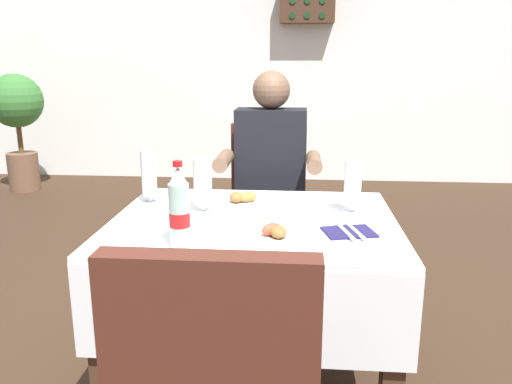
{
  "coord_description": "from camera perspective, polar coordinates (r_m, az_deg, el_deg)",
  "views": [
    {
      "loc": [
        0.26,
        -1.84,
        1.31
      ],
      "look_at": [
        0.11,
        0.1,
        0.81
      ],
      "focal_mm": 35.88,
      "sensor_mm": 36.0,
      "label": 1
    }
  ],
  "objects": [
    {
      "name": "seated_diner_far",
      "position": [
        2.63,
        1.58,
        1.32
      ],
      "size": [
        0.5,
        0.46,
        1.26
      ],
      "color": "#282D42",
      "rests_on": "ground"
    },
    {
      "name": "beer_glass_middle",
      "position": [
        2.02,
        10.72,
        0.51
      ],
      "size": [
        0.07,
        0.07,
        0.2
      ],
      "color": "white",
      "rests_on": "main_dining_table"
    },
    {
      "name": "plate_far_diner",
      "position": [
        2.13,
        -1.15,
        -0.98
      ],
      "size": [
        0.24,
        0.24,
        0.06
      ],
      "color": "white",
      "rests_on": "main_dining_table"
    },
    {
      "name": "wall_bottle_rack",
      "position": [
        5.61,
        5.75,
        20.35
      ],
      "size": [
        0.56,
        0.21,
        0.42
      ],
      "color": "#472D1E"
    },
    {
      "name": "plate_near_camera",
      "position": [
        1.73,
        1.5,
        -4.63
      ],
      "size": [
        0.23,
        0.23,
        0.05
      ],
      "color": "white",
      "rests_on": "main_dining_table"
    },
    {
      "name": "potted_plant_corner",
      "position": [
        5.73,
        -25.08,
        7.8
      ],
      "size": [
        0.53,
        0.53,
        1.19
      ],
      "color": "brown",
      "rests_on": "ground"
    },
    {
      "name": "main_dining_table",
      "position": [
        1.99,
        -0.24,
        -7.73
      ],
      "size": [
        1.07,
        0.87,
        0.73
      ],
      "color": "white",
      "rests_on": "ground"
    },
    {
      "name": "napkin_cutlery_set",
      "position": [
        1.81,
        10.33,
        -4.37
      ],
      "size": [
        0.2,
        0.2,
        0.01
      ],
      "color": "#231E4C",
      "rests_on": "main_dining_table"
    },
    {
      "name": "chair_far_diner_seat",
      "position": [
        2.77,
        1.22,
        -1.32
      ],
      "size": [
        0.44,
        0.5,
        0.97
      ],
      "color": "#4C2319",
      "rests_on": "ground"
    },
    {
      "name": "beer_glass_left",
      "position": [
        2.16,
        -11.85,
        1.76
      ],
      "size": [
        0.07,
        0.07,
        0.23
      ],
      "color": "white",
      "rests_on": "main_dining_table"
    },
    {
      "name": "beer_glass_right",
      "position": [
        2.0,
        -5.96,
        0.77
      ],
      "size": [
        0.07,
        0.07,
        0.21
      ],
      "color": "white",
      "rests_on": "main_dining_table"
    },
    {
      "name": "cola_bottle_primary",
      "position": [
        1.63,
        -8.55,
        -2.01
      ],
      "size": [
        0.07,
        0.07,
        0.28
      ],
      "color": "silver",
      "rests_on": "main_dining_table"
    },
    {
      "name": "back_wall",
      "position": [
        5.75,
        2.1,
        15.86
      ],
      "size": [
        11.0,
        0.12,
        2.9
      ],
      "primitive_type": "cube",
      "color": "white",
      "rests_on": "ground"
    }
  ]
}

